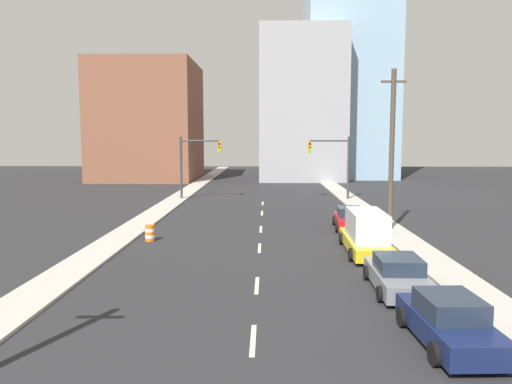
% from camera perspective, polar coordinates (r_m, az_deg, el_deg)
% --- Properties ---
extents(sidewalk_left, '(2.05, 95.94, 0.13)m').
position_cam_1_polar(sidewalk_left, '(54.22, -8.16, -0.17)').
color(sidewalk_left, '#ADA89E').
rests_on(sidewalk_left, ground).
extents(sidewalk_right, '(2.05, 95.94, 0.13)m').
position_cam_1_polar(sidewalk_right, '(54.09, 9.86, -0.22)').
color(sidewalk_right, '#ADA89E').
rests_on(sidewalk_right, ground).
extents(lane_stripe_at_9m, '(0.16, 2.40, 0.01)m').
position_cam_1_polar(lane_stripe_at_9m, '(15.68, -0.34, -16.53)').
color(lane_stripe_at_9m, beige).
rests_on(lane_stripe_at_9m, ground).
extents(lane_stripe_at_15m, '(0.16, 2.40, 0.01)m').
position_cam_1_polar(lane_stripe_at_15m, '(20.94, 0.10, -10.61)').
color(lane_stripe_at_15m, beige).
rests_on(lane_stripe_at_15m, ground).
extents(lane_stripe_at_22m, '(0.16, 2.40, 0.01)m').
position_cam_1_polar(lane_stripe_at_22m, '(27.69, 0.40, -6.42)').
color(lane_stripe_at_22m, beige).
rests_on(lane_stripe_at_22m, ground).
extents(lane_stripe_at_28m, '(0.16, 2.40, 0.01)m').
position_cam_1_polar(lane_stripe_at_28m, '(33.26, 0.56, -4.27)').
color(lane_stripe_at_28m, beige).
rests_on(lane_stripe_at_28m, ground).
extents(lane_stripe_at_35m, '(0.16, 2.40, 0.01)m').
position_cam_1_polar(lane_stripe_at_35m, '(40.23, 0.69, -2.43)').
color(lane_stripe_at_35m, beige).
rests_on(lane_stripe_at_35m, ground).
extents(lane_stripe_at_41m, '(0.16, 2.40, 0.01)m').
position_cam_1_polar(lane_stripe_at_41m, '(46.19, 0.77, -1.30)').
color(lane_stripe_at_41m, beige).
rests_on(lane_stripe_at_41m, ground).
extents(building_brick_left, '(14.00, 16.00, 16.70)m').
position_cam_1_polar(building_brick_left, '(74.68, -12.19, 7.86)').
color(building_brick_left, brown).
rests_on(building_brick_left, ground).
extents(building_office_center, '(12.00, 20.00, 21.16)m').
position_cam_1_polar(building_office_center, '(76.92, 5.02, 9.58)').
color(building_office_center, '#99999E').
rests_on(building_office_center, ground).
extents(building_glass_right, '(13.00, 20.00, 41.12)m').
position_cam_1_polar(building_glass_right, '(82.85, 10.28, 16.23)').
color(building_glass_right, '#8CADC6').
rests_on(building_glass_right, ground).
extents(traffic_signal_left, '(4.06, 0.35, 6.16)m').
position_cam_1_polar(traffic_signal_left, '(49.07, -7.27, 3.75)').
color(traffic_signal_left, '#38383D').
rests_on(traffic_signal_left, ground).
extents(traffic_signal_right, '(4.06, 0.35, 6.16)m').
position_cam_1_polar(traffic_signal_right, '(48.99, 9.22, 3.72)').
color(traffic_signal_right, '#38383D').
rests_on(traffic_signal_right, ground).
extents(utility_pole_right_mid, '(1.60, 0.32, 10.39)m').
position_cam_1_polar(utility_pole_right_mid, '(33.24, 15.26, 4.73)').
color(utility_pole_right_mid, '#473D33').
rests_on(utility_pole_right_mid, ground).
extents(traffic_barrel, '(0.56, 0.56, 0.95)m').
position_cam_1_polar(traffic_barrel, '(30.09, -12.03, -4.62)').
color(traffic_barrel, orange).
rests_on(traffic_barrel, ground).
extents(sedan_navy, '(2.25, 4.55, 1.48)m').
position_cam_1_polar(sedan_navy, '(16.18, 21.20, -13.69)').
color(sedan_navy, '#141E47').
rests_on(sedan_navy, ground).
extents(sedan_gray, '(2.25, 4.74, 1.39)m').
position_cam_1_polar(sedan_gray, '(20.87, 15.92, -9.11)').
color(sedan_gray, slate).
rests_on(sedan_gray, ground).
extents(box_truck_yellow, '(2.34, 6.32, 2.26)m').
position_cam_1_polar(box_truck_yellow, '(26.90, 12.45, -4.64)').
color(box_truck_yellow, gold).
rests_on(box_truck_yellow, ground).
extents(sedan_red, '(2.26, 4.42, 1.46)m').
position_cam_1_polar(sedan_red, '(33.88, 10.66, -3.05)').
color(sedan_red, red).
rests_on(sedan_red, ground).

